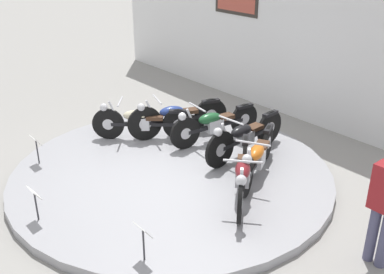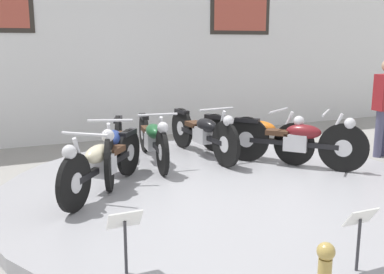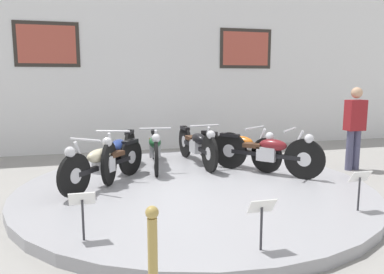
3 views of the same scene
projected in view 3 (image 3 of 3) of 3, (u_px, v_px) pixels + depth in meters
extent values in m
plane|color=gray|center=(195.00, 193.00, 5.81)|extent=(60.00, 60.00, 0.00)
cylinder|color=#99999E|center=(195.00, 189.00, 5.79)|extent=(5.34, 5.34, 0.14)
cube|color=white|center=(153.00, 57.00, 9.13)|extent=(14.00, 0.20, 4.57)
cube|color=#2D2823|center=(47.00, 44.00, 8.36)|extent=(1.40, 0.02, 1.00)
cube|color=#B24C3D|center=(47.00, 44.00, 8.36)|extent=(1.24, 0.02, 0.84)
cube|color=#2D2823|center=(246.00, 49.00, 9.61)|extent=(1.40, 0.02, 1.00)
cube|color=#B24C3D|center=(246.00, 49.00, 9.60)|extent=(1.24, 0.02, 0.84)
cylinder|color=black|center=(74.00, 176.00, 5.10)|extent=(0.44, 0.51, 0.61)
cylinder|color=silver|center=(74.00, 176.00, 5.10)|extent=(0.19, 0.21, 0.21)
cylinder|color=black|center=(131.00, 157.00, 6.31)|extent=(0.44, 0.51, 0.61)
cylinder|color=silver|center=(131.00, 157.00, 6.31)|extent=(0.19, 0.21, 0.21)
cube|color=black|center=(105.00, 165.00, 5.70)|extent=(0.85, 1.00, 0.07)
cube|color=silver|center=(104.00, 165.00, 5.67)|extent=(0.36, 0.37, 0.24)
ellipsoid|color=beige|center=(99.00, 156.00, 5.55)|extent=(0.48, 0.51, 0.20)
cube|color=#472D1E|center=(114.00, 154.00, 5.88)|extent=(0.36, 0.37, 0.07)
cube|color=black|center=(130.00, 142.00, 6.27)|extent=(0.31, 0.34, 0.06)
cylinder|color=silver|center=(81.00, 159.00, 5.20)|extent=(0.19, 0.22, 0.54)
cylinder|color=silver|center=(86.00, 140.00, 5.26)|extent=(0.43, 0.37, 0.03)
sphere|color=silver|center=(70.00, 152.00, 4.99)|extent=(0.15, 0.15, 0.15)
cylinder|color=black|center=(109.00, 163.00, 5.71)|extent=(0.27, 0.65, 0.67)
cylinder|color=silver|center=(109.00, 163.00, 5.71)|extent=(0.14, 0.24, 0.24)
cylinder|color=black|center=(130.00, 147.00, 7.04)|extent=(0.27, 0.65, 0.67)
cylinder|color=silver|center=(130.00, 147.00, 7.04)|extent=(0.14, 0.24, 0.24)
cube|color=black|center=(121.00, 154.00, 6.38)|extent=(0.48, 1.20, 0.07)
cube|color=silver|center=(120.00, 154.00, 6.33)|extent=(0.29, 0.37, 0.24)
ellipsoid|color=navy|center=(118.00, 146.00, 6.21)|extent=(0.37, 0.53, 0.20)
cube|color=#472D1E|center=(124.00, 144.00, 6.57)|extent=(0.29, 0.37, 0.07)
cube|color=black|center=(129.00, 132.00, 7.00)|extent=(0.21, 0.37, 0.06)
cylinder|color=silver|center=(111.00, 149.00, 5.83)|extent=(0.12, 0.25, 0.54)
cylinder|color=silver|center=(113.00, 131.00, 5.89)|extent=(0.52, 0.21, 0.03)
sphere|color=silver|center=(107.00, 142.00, 5.60)|extent=(0.15, 0.15, 0.15)
cylinder|color=black|center=(156.00, 158.00, 6.26)|extent=(0.14, 0.61, 0.61)
cylinder|color=silver|center=(156.00, 158.00, 6.26)|extent=(0.09, 0.22, 0.21)
cylinder|color=black|center=(154.00, 144.00, 7.58)|extent=(0.14, 0.61, 0.61)
cylinder|color=silver|center=(154.00, 144.00, 7.58)|extent=(0.09, 0.22, 0.21)
cube|color=black|center=(155.00, 150.00, 6.92)|extent=(0.23, 1.24, 0.07)
cube|color=silver|center=(155.00, 149.00, 6.88)|extent=(0.24, 0.34, 0.24)
ellipsoid|color=#1E562D|center=(155.00, 142.00, 6.75)|extent=(0.28, 0.51, 0.20)
cube|color=#472D1E|center=(154.00, 141.00, 7.11)|extent=(0.24, 0.34, 0.07)
cube|color=black|center=(153.00, 131.00, 7.54)|extent=(0.15, 0.37, 0.06)
cylinder|color=silver|center=(156.00, 144.00, 6.37)|extent=(0.08, 0.25, 0.54)
cylinder|color=silver|center=(155.00, 129.00, 6.44)|extent=(0.54, 0.10, 0.03)
sphere|color=silver|center=(156.00, 138.00, 6.15)|extent=(0.15, 0.15, 0.15)
cylinder|color=black|center=(210.00, 154.00, 6.49)|extent=(0.10, 0.66, 0.66)
cylinder|color=silver|center=(210.00, 154.00, 6.49)|extent=(0.08, 0.23, 0.23)
cylinder|color=black|center=(185.00, 141.00, 7.75)|extent=(0.10, 0.66, 0.66)
cylinder|color=silver|center=(185.00, 141.00, 7.75)|extent=(0.08, 0.23, 0.23)
cube|color=black|center=(196.00, 147.00, 7.12)|extent=(0.16, 1.24, 0.07)
cube|color=silver|center=(197.00, 146.00, 7.08)|extent=(0.22, 0.33, 0.24)
ellipsoid|color=black|center=(199.00, 139.00, 6.96)|extent=(0.26, 0.50, 0.20)
cube|color=#472D1E|center=(192.00, 138.00, 7.30)|extent=(0.22, 0.33, 0.07)
cube|color=black|center=(185.00, 128.00, 7.71)|extent=(0.13, 0.37, 0.06)
cylinder|color=silver|center=(206.00, 141.00, 6.60)|extent=(0.06, 0.25, 0.54)
cylinder|color=silver|center=(204.00, 126.00, 6.66)|extent=(0.54, 0.07, 0.03)
sphere|color=silver|center=(211.00, 135.00, 6.38)|extent=(0.15, 0.15, 0.15)
cylinder|color=black|center=(266.00, 155.00, 6.45)|extent=(0.34, 0.56, 0.61)
cylinder|color=silver|center=(266.00, 155.00, 6.45)|extent=(0.16, 0.22, 0.21)
cylinder|color=black|center=(209.00, 146.00, 7.40)|extent=(0.34, 0.56, 0.61)
cylinder|color=silver|center=(209.00, 146.00, 7.40)|extent=(0.16, 0.22, 0.21)
cube|color=black|center=(236.00, 150.00, 6.93)|extent=(0.66, 1.12, 0.07)
cube|color=silver|center=(237.00, 149.00, 6.89)|extent=(0.33, 0.38, 0.24)
ellipsoid|color=#D16619|center=(242.00, 142.00, 6.80)|extent=(0.42, 0.53, 0.20)
cube|color=#472D1E|center=(227.00, 141.00, 7.06)|extent=(0.33, 0.38, 0.07)
cube|color=black|center=(209.00, 133.00, 7.36)|extent=(0.26, 0.36, 0.06)
cylinder|color=silver|center=(259.00, 143.00, 6.52)|extent=(0.16, 0.24, 0.54)
cylinder|color=silver|center=(255.00, 128.00, 6.56)|extent=(0.49, 0.29, 0.03)
sphere|color=silver|center=(270.00, 136.00, 6.35)|extent=(0.15, 0.15, 0.15)
cylinder|color=black|center=(304.00, 159.00, 6.03)|extent=(0.48, 0.53, 0.66)
cylinder|color=silver|center=(304.00, 159.00, 6.03)|extent=(0.20, 0.22, 0.23)
cylinder|color=black|center=(230.00, 151.00, 6.75)|extent=(0.48, 0.53, 0.66)
cylinder|color=silver|center=(230.00, 151.00, 6.75)|extent=(0.20, 0.22, 0.23)
cube|color=black|center=(265.00, 155.00, 6.39)|extent=(0.88, 0.97, 0.07)
cube|color=silver|center=(267.00, 154.00, 6.36)|extent=(0.36, 0.37, 0.24)
ellipsoid|color=maroon|center=(273.00, 145.00, 6.29)|extent=(0.48, 0.50, 0.20)
cube|color=#472D1E|center=(253.00, 145.00, 6.49)|extent=(0.36, 0.37, 0.07)
cube|color=black|center=(230.00, 135.00, 6.71)|extent=(0.32, 0.33, 0.06)
cylinder|color=silver|center=(296.00, 146.00, 6.08)|extent=(0.20, 0.22, 0.54)
cylinder|color=silver|center=(290.00, 130.00, 6.09)|extent=(0.42, 0.39, 0.03)
sphere|color=silver|center=(309.00, 139.00, 5.94)|extent=(0.15, 0.15, 0.15)
cylinder|color=#333338|center=(83.00, 220.00, 3.76)|extent=(0.02, 0.02, 0.42)
cube|color=white|center=(82.00, 199.00, 3.72)|extent=(0.26, 0.11, 0.15)
cylinder|color=#333338|center=(261.00, 229.00, 3.54)|extent=(0.02, 0.02, 0.42)
cube|color=white|center=(262.00, 206.00, 3.50)|extent=(0.26, 0.11, 0.15)
cylinder|color=#333338|center=(359.00, 194.00, 4.60)|extent=(0.02, 0.02, 0.42)
cube|color=white|center=(360.00, 176.00, 4.57)|extent=(0.26, 0.11, 0.15)
cylinder|color=#4C4C6B|center=(349.00, 150.00, 7.21)|extent=(0.13, 0.13, 0.78)
cylinder|color=#4C4C6B|center=(356.00, 150.00, 7.25)|extent=(0.13, 0.13, 0.78)
cube|color=maroon|center=(355.00, 115.00, 7.12)|extent=(0.36, 0.22, 0.58)
sphere|color=tan|center=(357.00, 93.00, 7.06)|extent=(0.21, 0.21, 0.21)
sphere|color=tan|center=(152.00, 212.00, 2.19)|extent=(0.08, 0.08, 0.08)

